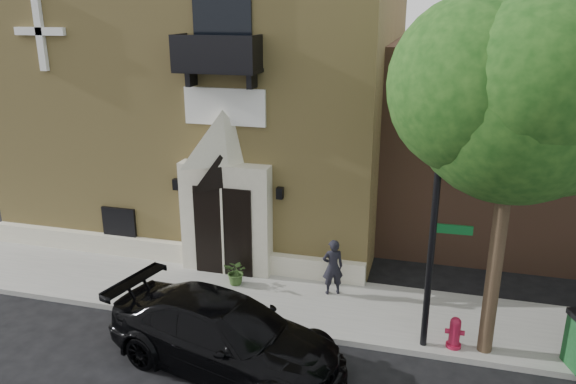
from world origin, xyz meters
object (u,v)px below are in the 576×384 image
street_sign (434,230)px  fire_hydrant (455,332)px  black_sedan (225,335)px  pedestrian_near (333,267)px

street_sign → fire_hydrant: 2.51m
black_sedan → street_sign: street_sign is taller
black_sedan → pedestrian_near: 3.93m
pedestrian_near → street_sign: bearing=120.6°
fire_hydrant → pedestrian_near: (-3.12, 1.74, 0.41)m
black_sedan → pedestrian_near: (1.66, 3.56, 0.14)m
street_sign → pedestrian_near: street_sign is taller
street_sign → fire_hydrant: size_ratio=7.41×
fire_hydrant → street_sign: bearing=-174.8°
black_sedan → street_sign: 4.99m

